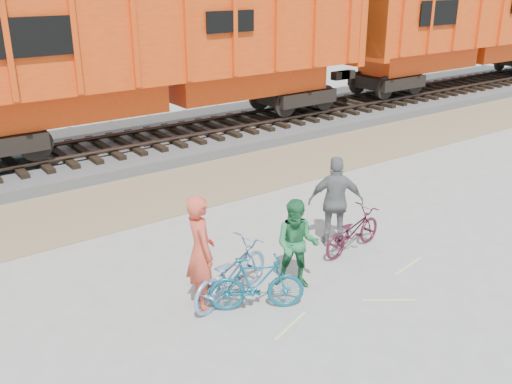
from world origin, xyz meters
TOP-DOWN VIEW (x-y plane):
  - ground at (0.00, 0.00)m, footprint 120.00×120.00m
  - gravel_strip at (0.00, 5.50)m, footprint 120.00×3.00m
  - ballast_bed at (0.00, 9.00)m, footprint 120.00×4.00m
  - track at (0.00, 9.00)m, footprint 120.00×2.60m
  - hopper_car_center at (2.03, 9.00)m, footprint 14.00×3.13m
  - hopper_car_right at (17.03, 9.00)m, footprint 14.00×3.13m
  - bicycle_blue at (-1.28, 0.43)m, footprint 1.93×1.16m
  - bicycle_teal at (-1.14, -0.10)m, footprint 1.57×1.15m
  - bicycle_maroon at (1.61, 0.50)m, footprint 1.66×0.78m
  - person_solo at (-1.78, 0.53)m, footprint 0.59×0.78m
  - person_man at (-0.14, 0.10)m, footprint 0.97×0.98m
  - person_woman at (1.51, 0.90)m, footprint 1.14×1.01m

SIDE VIEW (x-z plane):
  - ground at x=0.00m, z-range 0.00..0.00m
  - gravel_strip at x=0.00m, z-range 0.00..0.02m
  - ballast_bed at x=0.00m, z-range 0.00..0.30m
  - bicycle_maroon at x=1.61m, z-range 0.00..0.84m
  - bicycle_teal at x=-1.14m, z-range 0.00..0.93m
  - track at x=0.00m, z-range 0.35..0.59m
  - bicycle_blue at x=-1.28m, z-range 0.00..0.96m
  - person_man at x=-0.14m, z-range 0.00..1.60m
  - person_woman at x=1.51m, z-range 0.00..1.85m
  - person_solo at x=-1.78m, z-range 0.00..1.93m
  - hopper_car_center at x=2.03m, z-range 0.68..5.33m
  - hopper_car_right at x=17.03m, z-range 0.68..5.33m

